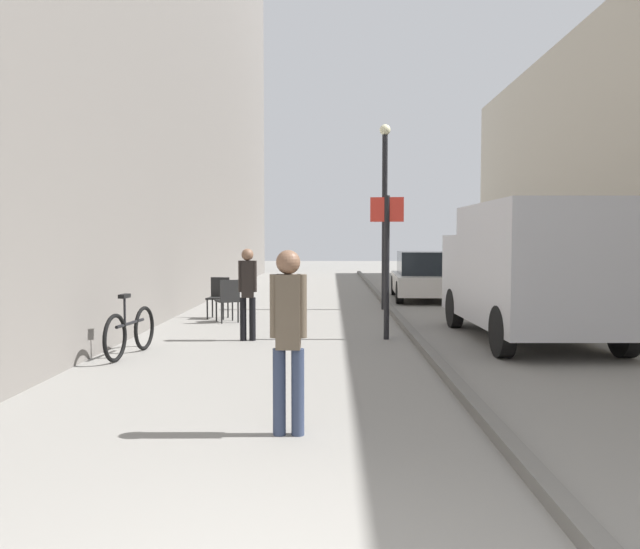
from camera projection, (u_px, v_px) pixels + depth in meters
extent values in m
plane|color=gray|center=(328.00, 318.00, 14.56)|extent=(80.00, 80.00, 0.00)
cube|color=#615F5B|center=(396.00, 315.00, 14.53)|extent=(0.16, 40.00, 0.12)
cylinder|color=black|center=(243.00, 319.00, 11.22)|extent=(0.12, 0.12, 0.78)
cylinder|color=black|center=(252.00, 319.00, 11.23)|extent=(0.12, 0.12, 0.78)
cube|color=black|center=(248.00, 279.00, 11.19)|extent=(0.23, 0.20, 0.66)
cylinder|color=black|center=(241.00, 276.00, 11.18)|extent=(0.09, 0.09, 0.56)
cylinder|color=black|center=(254.00, 276.00, 11.19)|extent=(0.09, 0.09, 0.56)
sphere|color=brown|center=(247.00, 255.00, 11.16)|extent=(0.21, 0.21, 0.21)
cylinder|color=#2D3851|center=(279.00, 392.00, 5.78)|extent=(0.12, 0.12, 0.80)
cylinder|color=#2D3851|center=(298.00, 392.00, 5.77)|extent=(0.12, 0.12, 0.80)
cube|color=brown|center=(288.00, 312.00, 5.73)|extent=(0.22, 0.19, 0.68)
cylinder|color=brown|center=(275.00, 306.00, 5.73)|extent=(0.10, 0.10, 0.58)
cylinder|color=brown|center=(302.00, 306.00, 5.73)|extent=(0.10, 0.10, 0.58)
sphere|color=brown|center=(288.00, 262.00, 5.71)|extent=(0.22, 0.22, 0.22)
cube|color=#B7B7BC|center=(540.00, 265.00, 10.59)|extent=(2.15, 3.54, 2.08)
cube|color=#B7B7BC|center=(499.00, 273.00, 13.03)|extent=(2.10, 1.41, 1.56)
cube|color=black|center=(492.00, 256.00, 13.48)|extent=(1.74, 0.08, 0.69)
cylinder|color=black|center=(455.00, 308.00, 12.92)|extent=(0.24, 0.80, 0.80)
cylinder|color=black|center=(545.00, 308.00, 12.94)|extent=(0.24, 0.80, 0.80)
cylinder|color=black|center=(503.00, 332.00, 9.60)|extent=(0.24, 0.80, 0.80)
cylinder|color=black|center=(624.00, 332.00, 9.61)|extent=(0.24, 0.80, 0.80)
cube|color=silver|center=(424.00, 283.00, 19.15)|extent=(2.01, 4.28, 0.55)
cube|color=black|center=(424.00, 263.00, 19.11)|extent=(1.64, 2.59, 0.68)
cylinder|color=black|center=(394.00, 285.00, 20.63)|extent=(0.23, 0.65, 0.64)
cylinder|color=black|center=(445.00, 285.00, 20.52)|extent=(0.23, 0.65, 0.64)
cylinder|color=black|center=(400.00, 292.00, 17.79)|extent=(0.23, 0.65, 0.64)
cylinder|color=black|center=(458.00, 293.00, 17.68)|extent=(0.23, 0.65, 0.64)
cylinder|color=black|center=(387.00, 268.00, 11.32)|extent=(0.10, 0.10, 2.60)
cube|color=red|center=(387.00, 209.00, 11.26)|extent=(0.60, 0.10, 0.44)
cylinder|color=black|center=(385.00, 223.00, 16.17)|extent=(0.14, 0.14, 4.50)
sphere|color=beige|center=(385.00, 130.00, 16.04)|extent=(0.28, 0.28, 0.28)
torus|color=black|center=(144.00, 328.00, 10.27)|extent=(0.14, 0.72, 0.72)
torus|color=black|center=(115.00, 338.00, 9.23)|extent=(0.14, 0.72, 0.72)
cylinder|color=black|center=(130.00, 323.00, 9.74)|extent=(0.16, 0.94, 0.05)
cylinder|color=black|center=(125.00, 310.00, 9.54)|extent=(0.04, 0.04, 0.40)
cube|color=black|center=(124.00, 296.00, 9.53)|extent=(0.13, 0.25, 0.06)
cylinder|color=black|center=(223.00, 310.00, 14.18)|extent=(0.04, 0.04, 0.45)
cylinder|color=black|center=(207.00, 310.00, 14.24)|extent=(0.04, 0.04, 0.45)
cylinder|color=black|center=(228.00, 308.00, 14.55)|extent=(0.04, 0.04, 0.45)
cylinder|color=black|center=(212.00, 308.00, 14.61)|extent=(0.04, 0.04, 0.45)
cube|color=black|center=(218.00, 298.00, 14.38)|extent=(0.49, 0.49, 0.04)
cube|color=black|center=(220.00, 287.00, 14.57)|extent=(0.44, 0.09, 0.45)
cylinder|color=black|center=(216.00, 311.00, 13.86)|extent=(0.04, 0.04, 0.45)
cylinder|color=black|center=(233.00, 311.00, 14.03)|extent=(0.04, 0.04, 0.45)
cylinder|color=black|center=(222.00, 313.00, 13.53)|extent=(0.04, 0.04, 0.45)
cylinder|color=black|center=(238.00, 312.00, 13.70)|extent=(0.04, 0.04, 0.45)
cube|color=black|center=(227.00, 301.00, 13.76)|extent=(0.59, 0.59, 0.04)
cube|color=black|center=(230.00, 290.00, 13.57)|extent=(0.41, 0.24, 0.45)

